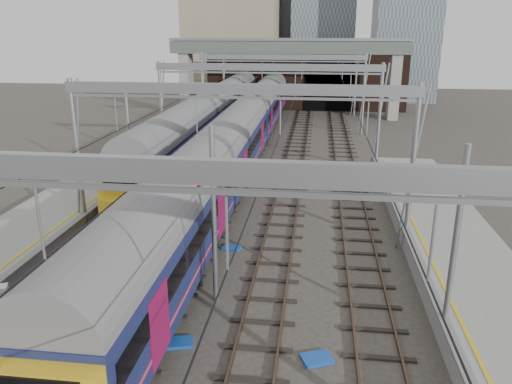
# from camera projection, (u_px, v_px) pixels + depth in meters

# --- Properties ---
(ground) EXTENTS (160.00, 160.00, 0.00)m
(ground) POSITION_uv_depth(u_px,v_px,m) (205.00, 329.00, 17.89)
(ground) COLOR #38332D
(ground) RESTS_ON ground
(tracks) EXTENTS (14.40, 80.00, 0.22)m
(tracks) POSITION_uv_depth(u_px,v_px,m) (256.00, 196.00, 32.03)
(tracks) COLOR #4C3828
(tracks) RESTS_ON ground
(overhead_line) EXTENTS (16.80, 80.00, 8.00)m
(overhead_line) POSITION_uv_depth(u_px,v_px,m) (267.00, 82.00, 36.12)
(overhead_line) COLOR gray
(overhead_line) RESTS_ON ground
(retaining_wall) EXTENTS (28.00, 2.75, 9.00)m
(retaining_wall) POSITION_uv_depth(u_px,v_px,m) (301.00, 77.00, 65.37)
(retaining_wall) COLOR black
(retaining_wall) RESTS_ON ground
(overbridge) EXTENTS (28.00, 3.00, 9.25)m
(overbridge) POSITION_uv_depth(u_px,v_px,m) (288.00, 56.00, 59.02)
(overbridge) COLOR gray
(overbridge) RESTS_ON ground
(train_main) EXTENTS (2.95, 68.26, 5.03)m
(train_main) POSITION_uv_depth(u_px,v_px,m) (250.00, 123.00, 42.77)
(train_main) COLOR black
(train_main) RESTS_ON ground
(train_second) EXTENTS (2.99, 69.06, 5.08)m
(train_second) POSITION_uv_depth(u_px,v_px,m) (234.00, 98.00, 58.11)
(train_second) COLOR black
(train_second) RESTS_ON ground
(signal_near_centre) EXTENTS (0.37, 0.47, 4.81)m
(signal_near_centre) POSITION_uv_depth(u_px,v_px,m) (198.00, 219.00, 19.83)
(signal_near_centre) COLOR black
(signal_near_centre) RESTS_ON ground
(relay_cabinet) EXTENTS (0.72, 0.67, 1.14)m
(relay_cabinet) POSITION_uv_depth(u_px,v_px,m) (1.00, 300.00, 18.68)
(relay_cabinet) COLOR silver
(relay_cabinet) RESTS_ON ground
(equip_cover_a) EXTENTS (1.06, 0.86, 0.11)m
(equip_cover_a) POSITION_uv_depth(u_px,v_px,m) (179.00, 342.00, 17.01)
(equip_cover_a) COLOR #1649A8
(equip_cover_a) RESTS_ON ground
(equip_cover_b) EXTENTS (1.01, 0.82, 0.10)m
(equip_cover_b) POSITION_uv_depth(u_px,v_px,m) (232.00, 248.00, 24.40)
(equip_cover_b) COLOR #1649A8
(equip_cover_b) RESTS_ON ground
(equip_cover_c) EXTENTS (1.15, 0.99, 0.11)m
(equip_cover_c) POSITION_uv_depth(u_px,v_px,m) (317.00, 359.00, 16.17)
(equip_cover_c) COLOR #1649A8
(equip_cover_c) RESTS_ON ground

